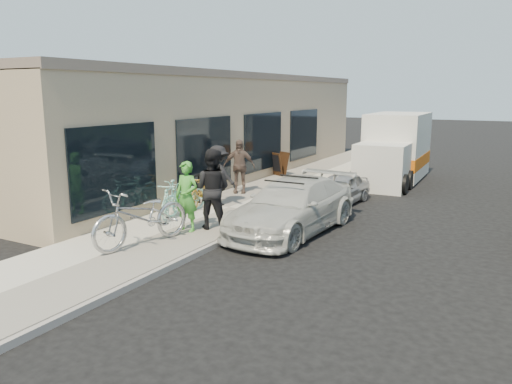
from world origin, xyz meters
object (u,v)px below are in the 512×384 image
at_px(man_standing, 212,189).
at_px(cruiser_bike_a, 170,199).
at_px(bike_rack, 196,187).
at_px(cruiser_bike_c, 200,191).
at_px(moving_truck, 395,151).
at_px(cruiser_bike_b, 186,196).
at_px(sedan_silver, 340,189).
at_px(bystander_a, 218,176).
at_px(sandwich_board, 279,164).
at_px(sedan_white, 292,206).
at_px(bystander_b, 239,166).
at_px(tandem_bike, 142,216).
at_px(woman_rider, 187,196).

bearing_deg(man_standing, cruiser_bike_a, -25.08).
relative_size(bike_rack, cruiser_bike_c, 0.58).
bearing_deg(moving_truck, cruiser_bike_b, -114.38).
bearing_deg(sedan_silver, bystander_a, -135.75).
bearing_deg(sandwich_board, bike_rack, -64.34).
bearing_deg(moving_truck, cruiser_bike_c, -116.70).
bearing_deg(cruiser_bike_a, sedan_white, -9.54).
bearing_deg(man_standing, bystander_a, -72.42).
distance_m(sedan_silver, bystander_b, 3.45).
distance_m(sandwich_board, sedan_silver, 4.98).
bearing_deg(moving_truck, sedan_silver, -97.08).
bearing_deg(tandem_bike, man_standing, 85.83).
height_order(sandwich_board, woman_rider, woman_rider).
bearing_deg(bike_rack, cruiser_bike_c, -25.71).
height_order(woman_rider, cruiser_bike_a, woman_rider).
xyz_separation_m(moving_truck, cruiser_bike_a, (-3.72, -9.51, -0.54)).
relative_size(sandwich_board, cruiser_bike_c, 0.60).
xyz_separation_m(sandwich_board, woman_rider, (1.67, -8.54, 0.38)).
bearing_deg(man_standing, cruiser_bike_c, -60.26).
relative_size(bike_rack, cruiser_bike_b, 0.50).
bearing_deg(sedan_silver, sandwich_board, 142.66).
distance_m(bike_rack, woman_rider, 2.85).
distance_m(moving_truck, cruiser_bike_b, 9.63).
xyz_separation_m(sedan_white, cruiser_bike_b, (-3.23, -0.13, -0.04)).
bearing_deg(bike_rack, woman_rider, -58.70).
bearing_deg(cruiser_bike_b, sandwich_board, 96.51).
bearing_deg(cruiser_bike_a, bystander_a, 58.29).
height_order(woman_rider, bystander_a, bystander_a).
bearing_deg(tandem_bike, cruiser_bike_c, 117.99).
distance_m(tandem_bike, woman_rider, 1.44).
relative_size(tandem_bike, man_standing, 1.26).
bearing_deg(bike_rack, cruiser_bike_b, -71.04).
relative_size(sandwich_board, woman_rider, 0.55).
distance_m(bike_rack, man_standing, 2.72).
bearing_deg(tandem_bike, bike_rack, 121.09).
height_order(bike_rack, woman_rider, woman_rider).
height_order(sedan_silver, tandem_bike, tandem_bike).
bearing_deg(cruiser_bike_c, woman_rider, -76.87).
height_order(bike_rack, cruiser_bike_b, cruiser_bike_b).
bearing_deg(sedan_white, cruiser_bike_a, -162.62).
relative_size(sedan_white, tandem_bike, 1.89).
relative_size(cruiser_bike_a, cruiser_bike_c, 1.05).
height_order(tandem_bike, woman_rider, woman_rider).
height_order(tandem_bike, cruiser_bike_a, tandem_bike).
relative_size(sandwich_board, sedan_white, 0.20).
xyz_separation_m(moving_truck, bystander_a, (-3.41, -7.62, -0.13)).
bearing_deg(woman_rider, bike_rack, 121.29).
bearing_deg(bystander_b, woman_rider, -99.05).
height_order(sedan_white, cruiser_bike_a, sedan_white).
bearing_deg(cruiser_bike_c, moving_truck, 50.58).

